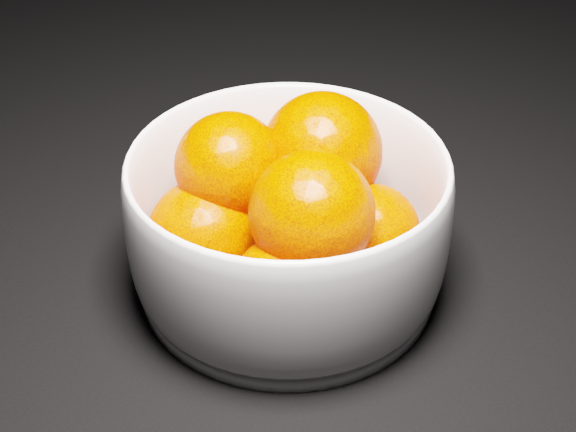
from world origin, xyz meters
The scene contains 2 objects.
bowl centered at (-0.02, 0.25, 0.05)m, with size 0.21×0.21×0.10m.
orange_pile centered at (-0.03, 0.25, 0.07)m, with size 0.16×0.16×0.12m.
Camera 1 is at (0.21, -0.10, 0.37)m, focal length 50.00 mm.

